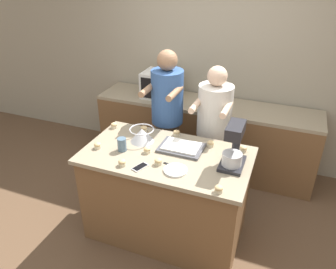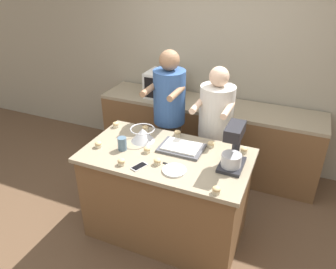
# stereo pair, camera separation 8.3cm
# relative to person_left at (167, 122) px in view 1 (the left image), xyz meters

# --- Properties ---
(ground_plane) EXTENTS (16.00, 16.00, 0.00)m
(ground_plane) POSITION_rel_person_left_xyz_m (0.26, -0.68, -0.90)
(ground_plane) COLOR brown
(back_wall) EXTENTS (10.00, 0.06, 2.70)m
(back_wall) POSITION_rel_person_left_xyz_m (0.26, 1.00, 0.45)
(back_wall) COLOR gray
(back_wall) RESTS_ON ground_plane
(island_counter) EXTENTS (1.54, 0.85, 0.94)m
(island_counter) POSITION_rel_person_left_xyz_m (0.26, -0.68, -0.43)
(island_counter) COLOR brown
(island_counter) RESTS_ON ground_plane
(back_counter) EXTENTS (2.80, 0.60, 0.92)m
(back_counter) POSITION_rel_person_left_xyz_m (0.26, 0.65, -0.44)
(back_counter) COLOR brown
(back_counter) RESTS_ON ground_plane
(person_left) EXTENTS (0.36, 0.51, 1.71)m
(person_left) POSITION_rel_person_left_xyz_m (0.00, 0.00, 0.00)
(person_left) COLOR brown
(person_left) RESTS_ON ground_plane
(person_right) EXTENTS (0.37, 0.52, 1.60)m
(person_right) POSITION_rel_person_left_xyz_m (0.53, -0.00, -0.07)
(person_right) COLOR #33384C
(person_right) RESTS_ON ground_plane
(stand_mixer) EXTENTS (0.20, 0.30, 0.40)m
(stand_mixer) POSITION_rel_person_left_xyz_m (0.86, -0.65, 0.22)
(stand_mixer) COLOR #232328
(stand_mixer) RESTS_ON island_counter
(mixing_bowl) EXTENTS (0.24, 0.24, 0.13)m
(mixing_bowl) POSITION_rel_person_left_xyz_m (-0.05, -0.55, 0.11)
(mixing_bowl) COLOR #BCBCC1
(mixing_bowl) RESTS_ON island_counter
(baking_tray) EXTENTS (0.41, 0.29, 0.04)m
(baking_tray) POSITION_rel_person_left_xyz_m (0.36, -0.55, 0.06)
(baking_tray) COLOR #4C4C51
(baking_tray) RESTS_ON island_counter
(microwave_oven) EXTENTS (0.45, 0.37, 0.33)m
(microwave_oven) POSITION_rel_person_left_xyz_m (-0.34, 0.65, 0.18)
(microwave_oven) COLOR silver
(microwave_oven) RESTS_ON back_counter
(cell_phone) EXTENTS (0.12, 0.16, 0.01)m
(cell_phone) POSITION_rel_person_left_xyz_m (0.14, -0.97, 0.05)
(cell_phone) COLOR silver
(cell_phone) RESTS_ON island_counter
(drinking_glass) EXTENTS (0.08, 0.08, 0.13)m
(drinking_glass) POSITION_rel_person_left_xyz_m (-0.14, -0.78, 0.11)
(drinking_glass) COLOR slate
(drinking_glass) RESTS_ON island_counter
(small_plate) EXTENTS (0.20, 0.20, 0.02)m
(small_plate) POSITION_rel_person_left_xyz_m (0.44, -0.91, 0.05)
(small_plate) COLOR white
(small_plate) RESTS_ON island_counter
(knife) EXTENTS (0.22, 0.05, 0.01)m
(knife) POSITION_rel_person_left_xyz_m (0.39, -0.85, 0.04)
(knife) COLOR #BCBCC1
(knife) RESTS_ON island_counter
(cupcake_0) EXTENTS (0.07, 0.07, 0.06)m
(cupcake_0) POSITION_rel_person_left_xyz_m (0.60, -0.40, 0.07)
(cupcake_0) COLOR beige
(cupcake_0) RESTS_ON island_counter
(cupcake_1) EXTENTS (0.07, 0.07, 0.06)m
(cupcake_1) POSITION_rel_person_left_xyz_m (-0.12, -0.36, 0.07)
(cupcake_1) COLOR beige
(cupcake_1) RESTS_ON island_counter
(cupcake_2) EXTENTS (0.07, 0.07, 0.06)m
(cupcake_2) POSITION_rel_person_left_xyz_m (0.26, -0.87, 0.07)
(cupcake_2) COLOR beige
(cupcake_2) RESTS_ON island_counter
(cupcake_3) EXTENTS (0.07, 0.07, 0.06)m
(cupcake_3) POSITION_rel_person_left_xyz_m (0.84, -1.05, 0.07)
(cupcake_3) COLOR beige
(cupcake_3) RESTS_ON island_counter
(cupcake_4) EXTENTS (0.07, 0.07, 0.06)m
(cupcake_4) POSITION_rel_person_left_xyz_m (0.91, -0.39, 0.07)
(cupcake_4) COLOR beige
(cupcake_4) RESTS_ON island_counter
(cupcake_5) EXTENTS (0.07, 0.07, 0.06)m
(cupcake_5) POSITION_rel_person_left_xyz_m (0.23, -0.32, 0.07)
(cupcake_5) COLOR beige
(cupcake_5) RESTS_ON island_counter
(cupcake_6) EXTENTS (0.07, 0.07, 0.06)m
(cupcake_6) POSITION_rel_person_left_xyz_m (-0.02, -1.00, 0.07)
(cupcake_6) COLOR beige
(cupcake_6) RESTS_ON island_counter
(cupcake_7) EXTENTS (0.07, 0.07, 0.06)m
(cupcake_7) POSITION_rel_person_left_xyz_m (-0.44, -0.40, 0.07)
(cupcake_7) COLOR beige
(cupcake_7) RESTS_ON island_counter
(cupcake_8) EXTENTS (0.07, 0.07, 0.06)m
(cupcake_8) POSITION_rel_person_left_xyz_m (-0.38, -0.83, 0.07)
(cupcake_8) COLOR beige
(cupcake_8) RESTS_ON island_counter
(cupcake_9) EXTENTS (0.07, 0.07, 0.06)m
(cupcake_9) POSITION_rel_person_left_xyz_m (0.09, -0.73, 0.07)
(cupcake_9) COLOR beige
(cupcake_9) RESTS_ON island_counter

